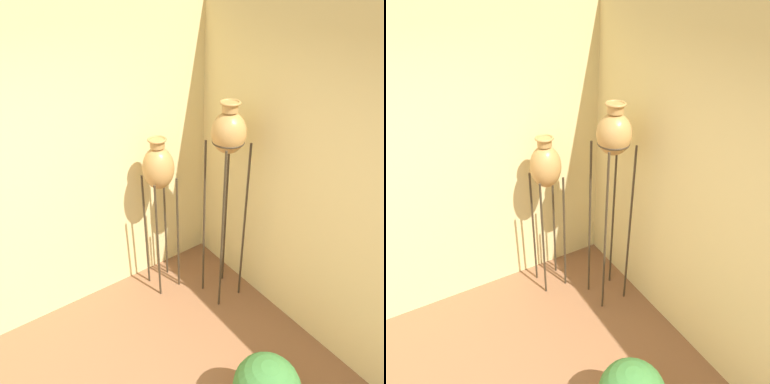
# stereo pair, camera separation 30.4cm
# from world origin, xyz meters

# --- Properties ---
(vase_stand_tall) EXTENTS (0.28, 0.28, 1.96)m
(vase_stand_tall) POSITION_xyz_m (1.77, 1.35, 1.64)
(vase_stand_tall) COLOR #382D1E
(vase_stand_tall) RESTS_ON ground_plane
(vase_stand_medium) EXTENTS (0.28, 0.28, 1.61)m
(vase_stand_medium) POSITION_xyz_m (1.36, 1.78, 1.30)
(vase_stand_medium) COLOR #382D1E
(vase_stand_medium) RESTS_ON ground_plane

